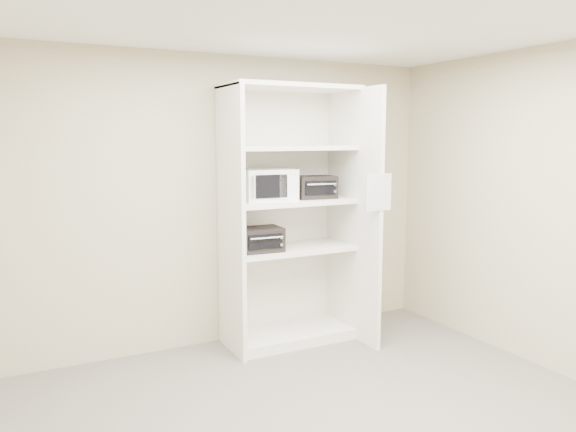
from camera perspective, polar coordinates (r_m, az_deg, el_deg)
name	(u,v)px	position (r m, az deg, el deg)	size (l,w,h in m)	color
ceiling	(329,8)	(3.52, 4.23, 20.36)	(4.50, 4.00, 0.01)	white
wall_back	(216,202)	(5.28, -7.31, 1.44)	(4.50, 0.02, 2.70)	beige
wall_right	(568,212)	(5.02, 26.53, 0.33)	(0.02, 4.00, 2.70)	beige
shelving_unit	(294,224)	(5.31, 0.61, -0.85)	(1.24, 0.92, 2.42)	white
microwave	(267,185)	(5.18, -2.11, 3.20)	(0.48, 0.37, 0.29)	white
toaster_oven_upper	(315,187)	(5.36, 2.71, 2.96)	(0.37, 0.28, 0.21)	black
toaster_oven_lower	(260,239)	(5.10, -2.91, -2.38)	(0.39, 0.29, 0.22)	black
paper_sign	(379,192)	(5.01, 9.25, 2.38)	(0.25, 0.01, 0.32)	white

